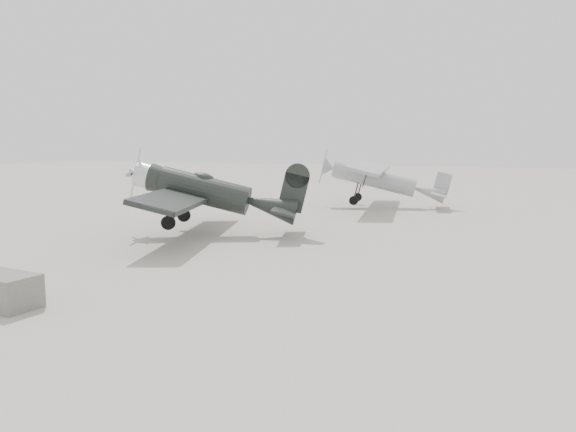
# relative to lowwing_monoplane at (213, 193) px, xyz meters

# --- Properties ---
(ground) EXTENTS (160.00, 160.00, 0.00)m
(ground) POSITION_rel_lowwing_monoplane_xyz_m (3.56, -3.65, -1.89)
(ground) COLOR gray
(ground) RESTS_ON ground
(lowwing_monoplane) EXTENTS (8.05, 11.06, 3.57)m
(lowwing_monoplane) POSITION_rel_lowwing_monoplane_xyz_m (0.00, 0.00, 0.00)
(lowwing_monoplane) COLOR black
(lowwing_monoplane) RESTS_ON ground
(highwing_monoplane) EXTENTS (8.14, 11.43, 3.23)m
(highwing_monoplane) POSITION_rel_lowwing_monoplane_xyz_m (4.55, 13.44, 0.13)
(highwing_monoplane) COLOR gray
(highwing_monoplane) RESTS_ON ground
(equipment_block) EXTENTS (1.83, 1.26, 0.86)m
(equipment_block) POSITION_rel_lowwing_monoplane_xyz_m (0.60, -11.83, -1.46)
(equipment_block) COLOR #625F5B
(equipment_block) RESTS_ON ground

